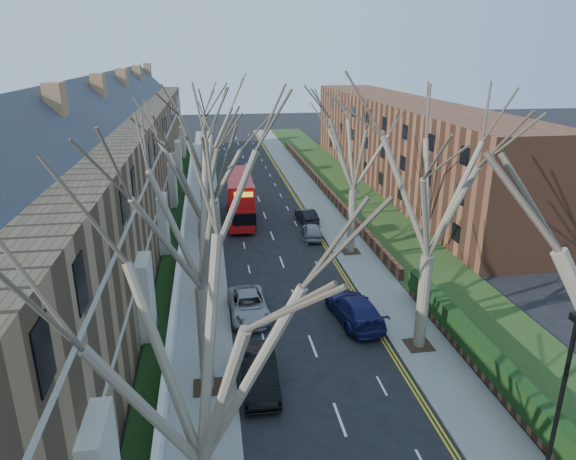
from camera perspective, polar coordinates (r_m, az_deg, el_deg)
name	(u,v)px	position (r m, az deg, el deg)	size (l,w,h in m)	color
pavement_left	(203,201)	(56.08, -9.41, 3.23)	(3.00, 102.00, 0.12)	slate
pavement_right	(312,196)	(57.16, 2.72, 3.78)	(3.00, 102.00, 0.12)	slate
terrace_left	(111,169)	(47.76, -19.05, 6.41)	(9.70, 78.00, 13.60)	olive
flats_right	(401,143)	(63.04, 12.46, 9.40)	(13.97, 54.00, 10.00)	brown
wall_hedge_right	(518,395)	(25.54, 24.19, -16.40)	(0.70, 24.00, 1.80)	brown
front_wall_left	(185,219)	(48.32, -11.42, 1.19)	(0.30, 78.00, 1.00)	white
grass_verge_right	(352,194)	(58.17, 7.08, 4.02)	(6.00, 102.00, 0.06)	#1D3613
lamp_post	(556,422)	(18.66, 27.62, -18.38)	(0.18, 0.50, 8.11)	black
tree_left_near	(192,333)	(12.70, -10.59, -11.23)	(9.80, 9.80, 13.73)	#756653
tree_left_mid	(197,197)	(21.74, -10.13, 3.65)	(10.50, 10.50, 14.71)	#756653
tree_left_far	(199,158)	(31.56, -9.85, 7.92)	(10.15, 10.15, 14.22)	#756653
tree_left_dist	(200,125)	(43.35, -9.73, 11.39)	(10.50, 10.50, 14.71)	#756653
tree_right_mid	(435,176)	(26.01, 16.02, 5.76)	(10.50, 10.50, 14.71)	#756653
tree_right_far	(355,137)	(38.98, 7.49, 10.17)	(10.15, 10.15, 14.22)	#756653
double_decker_bus	(240,199)	(48.78, -5.32, 3.44)	(2.86, 10.07, 4.21)	#B50C0E
car_left_mid	(259,372)	(25.47, -3.26, -15.49)	(1.68, 4.82, 1.59)	black
car_left_far	(249,305)	(31.59, -4.39, -8.35)	(2.28, 4.94, 1.37)	#9A9A9F
car_right_near	(355,309)	(31.14, 7.41, -8.66)	(2.24, 5.52, 1.60)	#171A50
car_right_mid	(312,231)	(44.24, 2.72, -0.09)	(1.54, 3.82, 1.30)	gray
car_right_far	(307,216)	(48.38, 2.08, 1.61)	(1.35, 3.87, 1.28)	black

